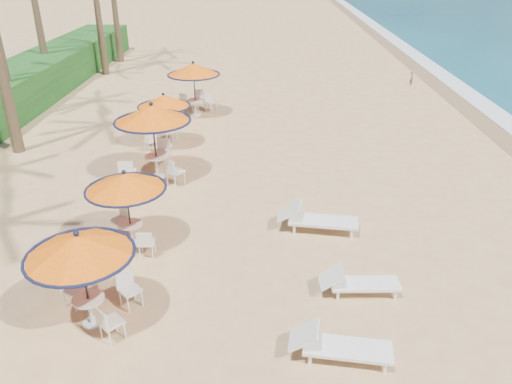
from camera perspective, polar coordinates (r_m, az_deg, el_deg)
ground at (r=10.72m, az=9.17°, el=-15.09°), size 160.00×160.00×0.00m
station_0 at (r=10.31m, az=-19.14°, el=-6.97°), size 2.13×2.13×2.22m
station_1 at (r=12.83m, az=-14.78°, el=0.06°), size 2.04×2.04×2.12m
station_2 at (r=16.58m, az=-11.74°, el=7.70°), size 2.50×2.58×2.61m
station_3 at (r=19.51m, az=-10.62°, el=9.47°), size 2.03×2.03×2.12m
station_4 at (r=23.27m, az=-7.05°, el=13.09°), size 2.38×2.50×2.49m
lounger_near at (r=9.87m, az=9.24°, el=-16.89°), size 2.00×0.86×0.69m
lounger_mid at (r=11.52m, az=11.45°, el=-10.07°), size 1.82×0.62×0.65m
lounger_far at (r=13.70m, az=6.78°, el=-3.03°), size 2.26×0.98×0.78m
person at (r=30.04m, az=17.37°, el=12.32°), size 0.30×0.35×0.82m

